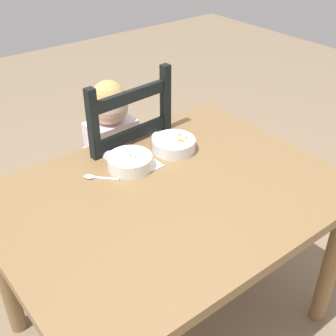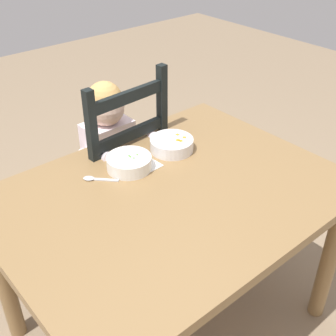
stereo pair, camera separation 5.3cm
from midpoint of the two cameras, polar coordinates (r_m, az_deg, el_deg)
The scene contains 8 objects.
ground_plane at distance 2.12m, azimuth -0.45°, elevation -19.26°, with size 8.00×8.00×0.00m, color #897359.
dining_table at distance 1.66m, azimuth -0.54°, elevation -5.87°, with size 1.25×0.94×0.73m.
dining_chair at distance 2.13m, azimuth -7.63°, elevation -1.34°, with size 0.45×0.45×1.04m.
child_figure at distance 2.05m, azimuth -8.00°, elevation 2.23°, with size 0.32×0.31×0.97m.
bowl_of_peas at distance 1.72m, azimuth -5.95°, elevation 0.73°, with size 0.18×0.18×0.06m.
bowl_of_carrots at distance 1.83m, azimuth -0.34°, elevation 3.11°, with size 0.18×0.18×0.05m.
spoon at distance 1.69m, azimuth -10.47°, elevation -1.39°, with size 0.11×0.11×0.01m.
paper_napkin at distance 1.74m, azimuth -4.40°, elevation 0.27°, with size 0.13×0.12×0.00m, color white.
Camera 2 is at (-0.85, -0.98, 1.68)m, focal length 46.88 mm.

